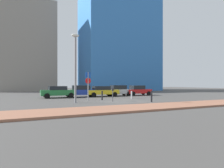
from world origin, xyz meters
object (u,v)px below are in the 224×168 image
Objects in this scene: street_lamp at (75,62)px; traffic_bollard_mid at (152,96)px; parking_sign_post at (88,83)px; parked_car_blue at (81,91)px; parked_car_yellow at (102,91)px; parked_car_red at (138,90)px; traffic_bollard_near at (102,96)px; parked_car_green at (58,92)px; traffic_bollard_far at (132,95)px; parked_car_silver at (118,90)px; parking_meter at (113,93)px.

traffic_bollard_mid is (7.04, -2.17, -3.30)m from street_lamp.
parking_sign_post is 2.93m from street_lamp.
parked_car_blue is 2.90m from parked_car_yellow.
parked_car_red reaches higher than traffic_bollard_near.
parked_car_green reaches higher than traffic_bollard_far.
parked_car_yellow is at bearing -173.00° from parked_car_silver.
parked_car_yellow is (5.96, -0.05, -0.02)m from parked_car_green.
parked_car_silver is 3.90× the size of traffic_bollard_near.
parked_car_silver is (2.72, 0.33, 0.05)m from parked_car_yellow.
parking_sign_post is at bearing -122.65° from parked_car_yellow.
street_lamp is (-7.92, -7.35, 3.04)m from parked_car_silver.
parked_car_red is 3.64× the size of traffic_bollard_mid.
parking_sign_post is at bearing 41.51° from street_lamp.
street_lamp is (0.76, -7.07, 3.07)m from parked_car_green.
street_lamp is 5.90× the size of traffic_bollard_mid.
parked_car_blue reaches higher than traffic_bollard_far.
parked_car_red is at bearing 51.92° from traffic_bollard_far.
parking_sign_post reaches higher than parking_meter.
parked_car_blue is 10.49m from traffic_bollard_mid.
parked_car_yellow is 4.15× the size of traffic_bollard_mid.
parking_sign_post is (-6.28, -5.90, 1.10)m from parked_car_silver.
parked_car_silver is at bearing 43.20° from parking_sign_post.
traffic_bollard_far is (7.86, -5.16, -0.32)m from parked_car_green.
parked_car_blue is 8.80m from parked_car_red.
traffic_bollard_near is (0.96, -5.52, -0.31)m from parked_car_blue.
parked_car_yellow is at bearing 70.19° from traffic_bollard_near.
parked_car_red reaches higher than parking_meter.
street_lamp reaches higher than parked_car_blue.
traffic_bollard_far is at bearing -47.79° from parked_car_blue.
parked_car_blue is 7.13m from traffic_bollard_far.
parked_car_green is 3.15× the size of parking_meter.
parked_car_red is 11.06m from parking_sign_post.
traffic_bollard_near is at bearing -145.60° from parked_car_red.
parking_meter is 1.25× the size of traffic_bollard_mid.
parking_meter reaches higher than traffic_bollard_far.
parking_sign_post reaches higher than parked_car_red.
traffic_bollard_mid is at bearing -31.26° from parking_meter.
street_lamp is at bearing -107.86° from parked_car_blue.
parking_sign_post is 2.20× the size of parking_meter.
parked_car_red reaches higher than traffic_bollard_far.
parking_meter is 3.87m from traffic_bollard_mid.
traffic_bollard_mid is (7.80, -9.24, -0.23)m from parked_car_green.
parking_meter reaches higher than traffic_bollard_near.
parked_car_yellow is at bearing 53.43° from street_lamp.
street_lamp is (-11.12, -7.03, 3.07)m from parked_car_red.
parked_car_blue is at bearing 132.21° from traffic_bollard_far.
parked_car_blue is 1.13× the size of parked_car_red.
parked_car_green is at bearing -178.13° from parked_car_silver.
parked_car_blue is 0.70× the size of street_lamp.
street_lamp is at bearing -147.69° from parked_car_red.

